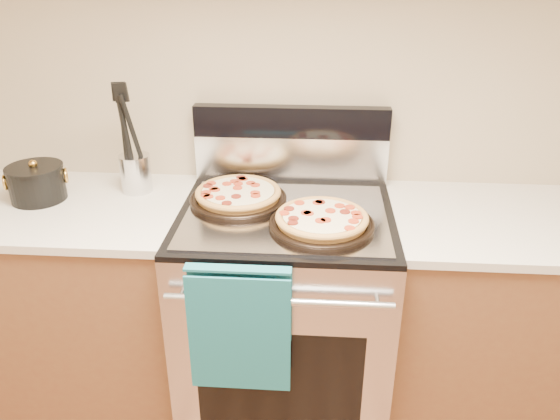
# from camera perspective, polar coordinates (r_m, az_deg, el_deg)

# --- Properties ---
(wall_back) EXTENTS (4.00, 0.00, 4.00)m
(wall_back) POSITION_cam_1_polar(r_m,az_deg,el_deg) (2.13, 1.30, 14.42)
(wall_back) COLOR tan
(wall_back) RESTS_ON ground
(range_body) EXTENTS (0.76, 0.68, 0.90)m
(range_body) POSITION_cam_1_polar(r_m,az_deg,el_deg) (2.18, 0.58, -11.43)
(range_body) COLOR #B7B7BC
(range_body) RESTS_ON ground
(oven_window) EXTENTS (0.56, 0.01, 0.40)m
(oven_window) POSITION_cam_1_polar(r_m,az_deg,el_deg) (1.92, -0.09, -17.42)
(oven_window) COLOR black
(oven_window) RESTS_ON range_body
(cooktop) EXTENTS (0.76, 0.68, 0.02)m
(cooktop) POSITION_cam_1_polar(r_m,az_deg,el_deg) (1.94, 0.64, -0.50)
(cooktop) COLOR black
(cooktop) RESTS_ON range_body
(backsplash_lower) EXTENTS (0.76, 0.06, 0.18)m
(backsplash_lower) POSITION_cam_1_polar(r_m,az_deg,el_deg) (2.18, 1.16, 5.43)
(backsplash_lower) COLOR silver
(backsplash_lower) RESTS_ON cooktop
(backsplash_upper) EXTENTS (0.76, 0.06, 0.12)m
(backsplash_upper) POSITION_cam_1_polar(r_m,az_deg,el_deg) (2.14, 1.19, 9.21)
(backsplash_upper) COLOR black
(backsplash_upper) RESTS_ON backsplash_lower
(oven_handle) EXTENTS (0.70, 0.03, 0.03)m
(oven_handle) POSITION_cam_1_polar(r_m,az_deg,el_deg) (1.67, -0.20, -9.55)
(oven_handle) COLOR silver
(oven_handle) RESTS_ON range_body
(dish_towel) EXTENTS (0.32, 0.05, 0.42)m
(dish_towel) POSITION_cam_1_polar(r_m,az_deg,el_deg) (1.74, -4.22, -12.06)
(dish_towel) COLOR #175F74
(dish_towel) RESTS_ON oven_handle
(foil_sheet) EXTENTS (0.70, 0.55, 0.01)m
(foil_sheet) POSITION_cam_1_polar(r_m,az_deg,el_deg) (1.91, 0.58, -0.54)
(foil_sheet) COLOR gray
(foil_sheet) RESTS_ON cooktop
(cabinet_left) EXTENTS (1.00, 0.62, 0.88)m
(cabinet_left) POSITION_cam_1_polar(r_m,az_deg,el_deg) (2.42, -20.99, -9.54)
(cabinet_left) COLOR brown
(cabinet_left) RESTS_ON ground
(countertop_left) EXTENTS (1.02, 0.64, 0.03)m
(countertop_left) POSITION_cam_1_polar(r_m,az_deg,el_deg) (2.20, -22.82, 0.26)
(countertop_left) COLOR beige
(countertop_left) RESTS_ON cabinet_left
(cabinet_right) EXTENTS (1.00, 0.62, 0.88)m
(cabinet_right) POSITION_cam_1_polar(r_m,az_deg,el_deg) (2.34, 23.13, -11.23)
(cabinet_right) COLOR brown
(cabinet_right) RESTS_ON ground
(countertop_right) EXTENTS (1.02, 0.64, 0.03)m
(countertop_right) POSITION_cam_1_polar(r_m,az_deg,el_deg) (2.12, 25.21, -1.22)
(countertop_right) COLOR beige
(countertop_right) RESTS_ON cabinet_right
(pepperoni_pizza_back) EXTENTS (0.43, 0.43, 0.05)m
(pepperoni_pizza_back) POSITION_cam_1_polar(r_m,az_deg,el_deg) (2.00, -4.38, 1.56)
(pepperoni_pizza_back) COLOR #A66D32
(pepperoni_pizza_back) RESTS_ON foil_sheet
(pepperoni_pizza_front) EXTENTS (0.40, 0.40, 0.05)m
(pepperoni_pizza_front) POSITION_cam_1_polar(r_m,az_deg,el_deg) (1.82, 4.39, -1.08)
(pepperoni_pizza_front) COLOR #A66D32
(pepperoni_pizza_front) RESTS_ON foil_sheet
(utensil_crock) EXTENTS (0.14, 0.14, 0.15)m
(utensil_crock) POSITION_cam_1_polar(r_m,az_deg,el_deg) (2.18, -14.83, 3.75)
(utensil_crock) COLOR silver
(utensil_crock) RESTS_ON countertop_left
(saucepan) EXTENTS (0.26, 0.26, 0.12)m
(saucepan) POSITION_cam_1_polar(r_m,az_deg,el_deg) (2.23, -24.04, 2.47)
(saucepan) COLOR black
(saucepan) RESTS_ON countertop_left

